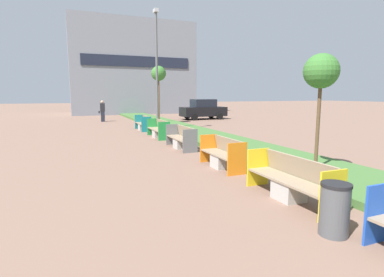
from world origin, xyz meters
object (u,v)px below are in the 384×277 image
(sapling_tree_far, at_px, (159,74))
(pedestrian_walking, at_px, (102,111))
(street_lamp_post, at_px, (157,66))
(bench_grey_frame, at_px, (182,140))
(parked_car_distant, at_px, (203,109))
(bench_teal_frame, at_px, (143,125))
(bench_orange_frame, at_px, (222,156))
(bench_yellow_frame, at_px, (291,183))
(sapling_tree_near, at_px, (321,73))
(bench_green_frame, at_px, (159,131))
(litter_bin, at_px, (335,209))

(sapling_tree_far, bearing_deg, pedestrian_walking, 136.58)
(street_lamp_post, bearing_deg, bench_grey_frame, -95.92)
(sapling_tree_far, height_order, parked_car_distant, sapling_tree_far)
(bench_grey_frame, bearing_deg, bench_teal_frame, 90.02)
(bench_orange_frame, distance_m, bench_teal_frame, 10.82)
(bench_teal_frame, bearing_deg, street_lamp_post, -63.19)
(bench_orange_frame, height_order, pedestrian_walking, pedestrian_walking)
(bench_orange_frame, height_order, bench_teal_frame, same)
(bench_yellow_frame, bearing_deg, sapling_tree_near, 34.09)
(street_lamp_post, bearing_deg, parked_car_distant, 49.59)
(bench_yellow_frame, distance_m, sapling_tree_far, 18.10)
(sapling_tree_far, bearing_deg, street_lamp_post, -107.21)
(pedestrian_walking, bearing_deg, bench_yellow_frame, -85.23)
(bench_orange_frame, distance_m, parked_car_distant, 18.77)
(bench_grey_frame, bearing_deg, pedestrian_walking, 97.00)
(bench_teal_frame, xyz_separation_m, sapling_tree_near, (2.13, -12.51, 2.51))
(bench_green_frame, bearing_deg, pedestrian_walking, 99.23)
(bench_yellow_frame, xyz_separation_m, litter_bin, (-0.48, -1.61, 0.06))
(bench_grey_frame, relative_size, litter_bin, 2.52)
(bench_orange_frame, bearing_deg, bench_grey_frame, 89.95)
(pedestrian_walking, bearing_deg, sapling_tree_far, -43.42)
(bench_yellow_frame, bearing_deg, sapling_tree_far, 83.12)
(street_lamp_post, relative_size, sapling_tree_far, 1.62)
(parked_car_distant, bearing_deg, sapling_tree_near, -106.34)
(street_lamp_post, distance_m, parked_car_distant, 10.60)
(bench_grey_frame, relative_size, sapling_tree_far, 0.49)
(sapling_tree_far, relative_size, pedestrian_walking, 2.48)
(bench_grey_frame, relative_size, pedestrian_walking, 1.23)
(bench_orange_frame, xyz_separation_m, sapling_tree_near, (2.13, -1.69, 2.52))
(sapling_tree_near, relative_size, sapling_tree_far, 0.76)
(bench_yellow_frame, bearing_deg, litter_bin, -106.57)
(bench_orange_frame, xyz_separation_m, street_lamp_post, (0.61, 9.60, 3.63))
(sapling_tree_near, distance_m, sapling_tree_far, 16.23)
(bench_yellow_frame, relative_size, bench_orange_frame, 1.23)
(bench_orange_frame, height_order, parked_car_distant, parked_car_distant)
(bench_yellow_frame, xyz_separation_m, sapling_tree_near, (2.13, 1.44, 2.50))
(litter_bin, xyz_separation_m, sapling_tree_near, (2.61, 3.05, 2.44))
(bench_yellow_frame, distance_m, bench_teal_frame, 13.95)
(sapling_tree_far, bearing_deg, litter_bin, -97.71)
(litter_bin, distance_m, pedestrian_walking, 22.99)
(sapling_tree_near, xyz_separation_m, parked_car_distant, (5.06, 19.02, -1.97))
(bench_green_frame, height_order, pedestrian_walking, pedestrian_walking)
(bench_grey_frame, relative_size, street_lamp_post, 0.31)
(bench_yellow_frame, height_order, bench_teal_frame, same)
(street_lamp_post, bearing_deg, bench_yellow_frame, -92.74)
(street_lamp_post, xyz_separation_m, parked_car_distant, (6.58, 7.72, -3.08))
(bench_green_frame, bearing_deg, bench_yellow_frame, -90.00)
(bench_green_frame, bearing_deg, sapling_tree_far, 73.67)
(bench_yellow_frame, relative_size, bench_green_frame, 1.02)
(sapling_tree_far, height_order, pedestrian_walking, sapling_tree_far)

